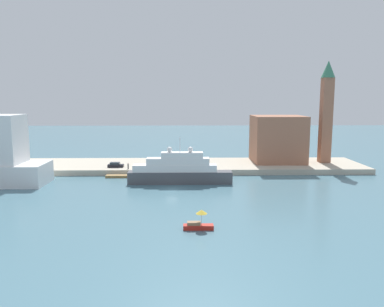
% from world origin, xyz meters
% --- Properties ---
extents(ground, '(400.00, 400.00, 0.00)m').
position_xyz_m(ground, '(0.00, 0.00, 0.00)').
color(ground, slate).
extents(quay_dock, '(110.00, 20.87, 1.53)m').
position_xyz_m(quay_dock, '(0.00, 26.43, 0.77)').
color(quay_dock, '#B7AD99').
rests_on(quay_dock, ground).
extents(large_yacht, '(25.43, 3.66, 11.31)m').
position_xyz_m(large_yacht, '(1.48, 6.80, 3.11)').
color(large_yacht, '#4C4C51').
rests_on(large_yacht, ground).
extents(small_motorboat, '(4.85, 1.82, 3.23)m').
position_xyz_m(small_motorboat, '(5.20, -26.17, 1.11)').
color(small_motorboat, '#B22319').
rests_on(small_motorboat, ground).
extents(work_barge, '(6.06, 1.86, 0.63)m').
position_xyz_m(work_barge, '(-14.84, 13.99, 0.31)').
color(work_barge, olive).
rests_on(work_barge, ground).
extents(harbor_building, '(15.08, 13.53, 13.93)m').
position_xyz_m(harbor_building, '(31.11, 29.08, 8.50)').
color(harbor_building, '#9E664C').
rests_on(harbor_building, quay_dock).
extents(bell_tower, '(4.02, 4.02, 29.98)m').
position_xyz_m(bell_tower, '(44.97, 27.73, 17.79)').
color(bell_tower, '#9E664C').
rests_on(bell_tower, quay_dock).
extents(parked_car, '(4.37, 1.87, 1.38)m').
position_xyz_m(parked_car, '(-16.49, 20.54, 2.13)').
color(parked_car, black).
rests_on(parked_car, quay_dock).
extents(person_figure, '(0.36, 0.36, 1.66)m').
position_xyz_m(person_figure, '(-12.56, 17.83, 2.30)').
color(person_figure, '#4C4C4C').
rests_on(person_figure, quay_dock).
extents(mooring_bollard, '(0.48, 0.48, 0.79)m').
position_xyz_m(mooring_bollard, '(0.98, 17.57, 1.93)').
color(mooring_bollard, black).
rests_on(mooring_bollard, quay_dock).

